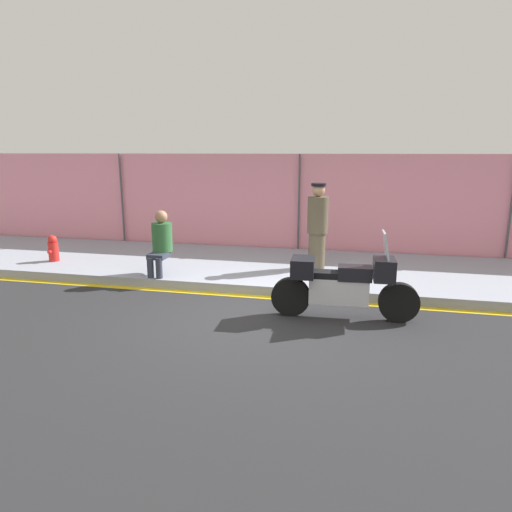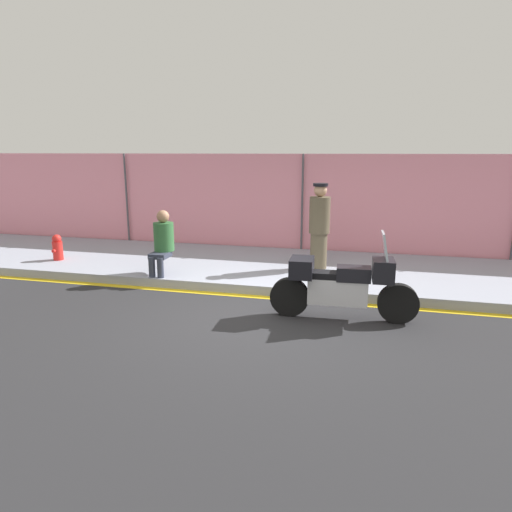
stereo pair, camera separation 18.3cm
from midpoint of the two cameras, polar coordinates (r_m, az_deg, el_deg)
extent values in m
plane|color=#262628|center=(7.34, 1.04, -7.79)|extent=(120.00, 120.00, 0.00)
cube|color=#8E93A3|center=(10.01, 4.74, -1.62)|extent=(35.87, 3.45, 0.18)
cube|color=gold|center=(8.31, 2.68, -5.25)|extent=(35.87, 0.18, 0.01)
cube|color=pink|center=(11.56, 6.32, 6.29)|extent=(34.07, 0.08, 2.54)
cylinder|color=#4C4C51|center=(13.01, -15.45, 6.64)|extent=(0.05, 0.05, 2.54)
cylinder|color=#4C4C51|center=(11.46, 6.25, 6.23)|extent=(0.05, 0.05, 2.54)
cylinder|color=black|center=(7.41, 18.01, -5.68)|extent=(0.63, 0.17, 0.62)
cylinder|color=black|center=(7.40, 4.92, -5.11)|extent=(0.63, 0.17, 0.62)
cube|color=silver|center=(7.31, 10.86, -4.33)|extent=(0.94, 0.32, 0.41)
cube|color=black|center=(7.23, 12.83, -2.18)|extent=(0.53, 0.33, 0.22)
cube|color=black|center=(7.24, 10.15, -2.36)|extent=(0.61, 0.31, 0.10)
cube|color=black|center=(7.24, 16.32, -1.71)|extent=(0.34, 0.49, 0.34)
cube|color=silver|center=(7.16, 16.51, 1.23)|extent=(0.12, 0.42, 0.42)
cube|color=black|center=(7.24, 6.45, -1.43)|extent=(0.38, 0.52, 0.30)
cylinder|color=brown|center=(9.72, 8.36, 0.67)|extent=(0.35, 0.35, 0.75)
cylinder|color=brown|center=(9.59, 8.51, 5.08)|extent=(0.43, 0.43, 0.75)
sphere|color=tan|center=(9.54, 8.61, 8.12)|extent=(0.27, 0.27, 0.27)
cylinder|color=black|center=(9.53, 8.63, 8.80)|extent=(0.31, 0.31, 0.06)
cylinder|color=#2D3342|center=(9.17, -12.33, -1.36)|extent=(0.13, 0.13, 0.40)
cylinder|color=#2D3342|center=(9.09, -11.30, -1.44)|extent=(0.13, 0.13, 0.40)
cube|color=#2D3342|center=(9.26, -11.34, 0.11)|extent=(0.34, 0.40, 0.10)
cylinder|color=#2D6033|center=(9.37, -10.90, 2.39)|extent=(0.40, 0.40, 0.57)
sphere|color=#A37556|center=(9.31, -11.01, 4.88)|extent=(0.25, 0.25, 0.25)
cylinder|color=red|center=(11.28, -23.11, 0.62)|extent=(0.22, 0.22, 0.43)
sphere|color=red|center=(11.23, -23.23, 1.99)|extent=(0.20, 0.20, 0.20)
cylinder|color=red|center=(11.19, -23.49, 0.59)|extent=(0.08, 0.09, 0.08)
camera|label=1|loc=(0.09, -89.35, 0.15)|focal=32.00mm
camera|label=2|loc=(0.09, 90.65, -0.15)|focal=32.00mm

